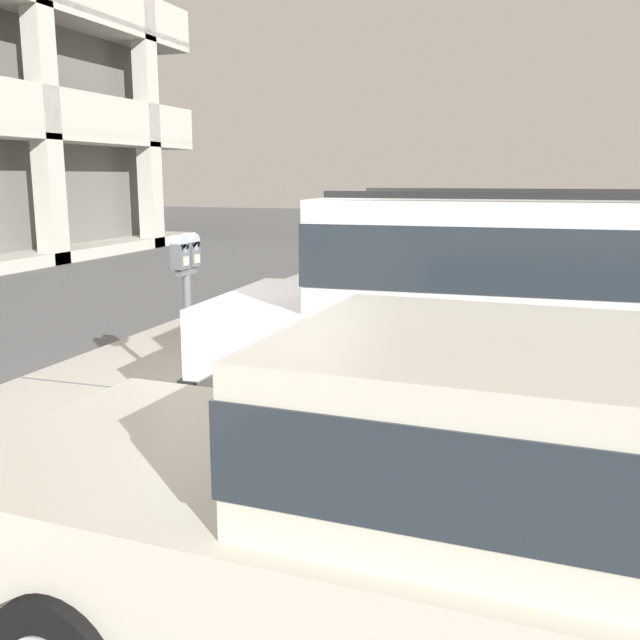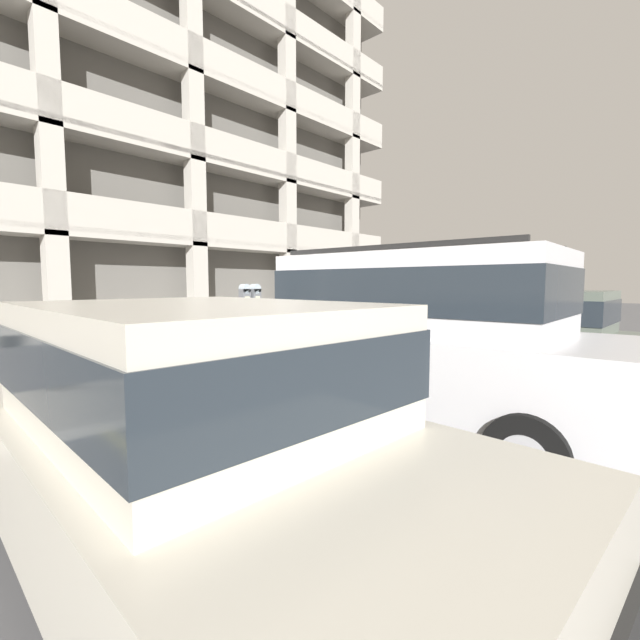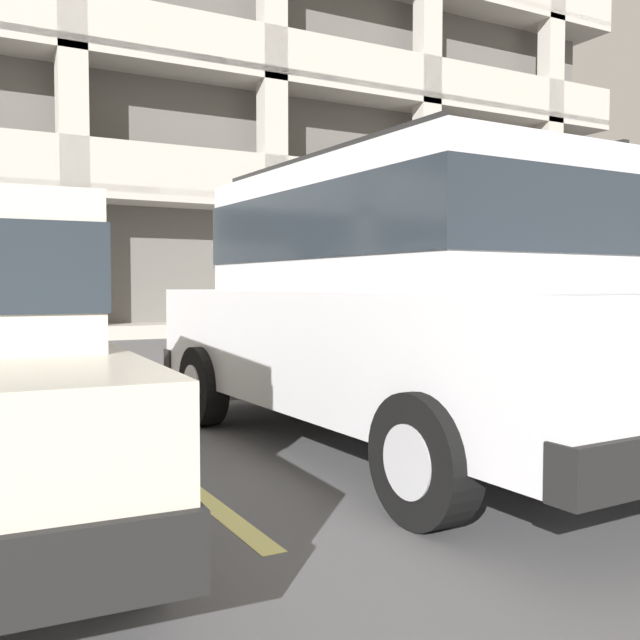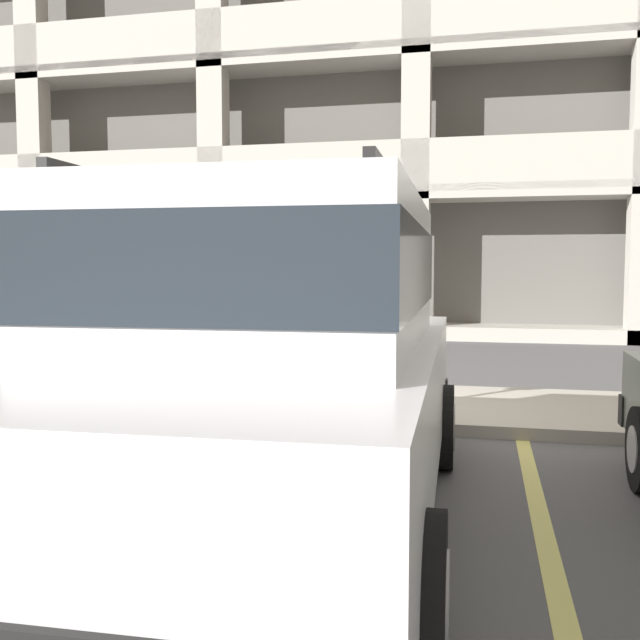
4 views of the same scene
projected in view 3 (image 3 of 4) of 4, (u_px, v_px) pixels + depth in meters
The scene contains 5 objects.
ground_plane at pixel (258, 406), 7.18m from camera, with size 80.00×80.00×0.10m.
sidewalk at pixel (213, 380), 8.32m from camera, with size 40.00×2.20×0.12m.
parking_stall_lines at pixel (472, 409), 6.71m from camera, with size 12.82×4.80×0.01m.
silver_suv at pixel (397, 297), 5.08m from camera, with size 2.12×4.83×2.03m.
parking_meter_near at pixel (230, 277), 7.35m from camera, with size 0.35×0.12×1.52m.
Camera 3 is at (-2.87, -6.56, 1.17)m, focal length 40.00 mm.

